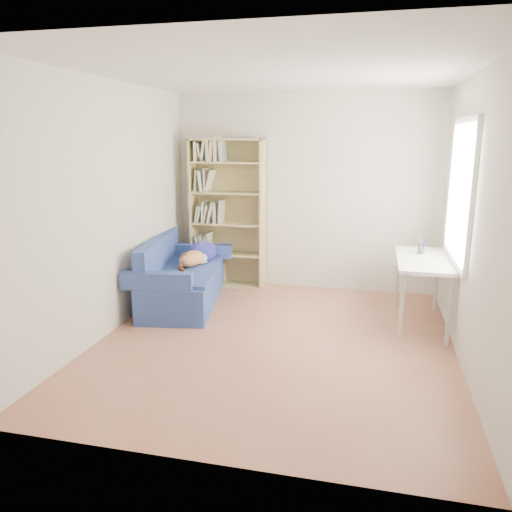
{
  "coord_description": "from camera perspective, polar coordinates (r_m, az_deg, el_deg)",
  "views": [
    {
      "loc": [
        0.91,
        -4.63,
        2.02
      ],
      "look_at": [
        -0.23,
        0.14,
        0.85
      ],
      "focal_mm": 35.0,
      "sensor_mm": 36.0,
      "label": 1
    }
  ],
  "objects": [
    {
      "name": "ground",
      "position": [
        5.13,
        2.15,
        -9.76
      ],
      "size": [
        4.0,
        4.0,
        0.0
      ],
      "primitive_type": "plane",
      "color": "#975B44",
      "rests_on": "ground"
    },
    {
      "name": "room_shell",
      "position": [
        4.75,
        3.59,
        8.75
      ],
      "size": [
        3.54,
        4.04,
        2.62
      ],
      "color": "silver",
      "rests_on": "ground"
    },
    {
      "name": "sofa",
      "position": [
        6.26,
        -8.47,
        -2.49
      ],
      "size": [
        1.05,
        1.78,
        0.82
      ],
      "rotation": [
        0.0,
        0.0,
        0.17
      ],
      "color": "navy",
      "rests_on": "ground"
    },
    {
      "name": "bookshelf",
      "position": [
        6.83,
        -3.24,
        4.16
      ],
      "size": [
        1.0,
        0.31,
        2.01
      ],
      "color": "tan",
      "rests_on": "ground"
    },
    {
      "name": "desk",
      "position": [
        5.69,
        18.52,
        -0.98
      ],
      "size": [
        0.55,
        1.2,
        0.75
      ],
      "color": "silver",
      "rests_on": "ground"
    },
    {
      "name": "pen_cup",
      "position": [
        5.89,
        18.33,
        0.9
      ],
      "size": [
        0.09,
        0.09,
        0.17
      ],
      "color": "white",
      "rests_on": "desk"
    }
  ]
}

